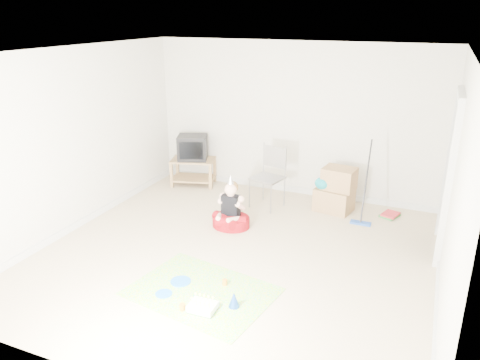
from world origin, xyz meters
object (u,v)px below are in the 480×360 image
at_px(crt_tv, 193,147).
at_px(cardboard_boxes, 335,190).
at_px(tv_stand, 193,170).
at_px(folding_chair, 267,178).
at_px(birthday_cake, 203,307).
at_px(seated_woman, 231,215).

bearing_deg(crt_tv, cardboard_boxes, -25.54).
distance_m(tv_stand, folding_chair, 1.69).
bearing_deg(folding_chair, crt_tv, 163.84).
relative_size(tv_stand, folding_chair, 0.86).
bearing_deg(cardboard_boxes, tv_stand, 175.96).
relative_size(crt_tv, birthday_cake, 1.75).
height_order(tv_stand, birthday_cake, tv_stand).
height_order(folding_chair, seated_woman, folding_chair).
relative_size(cardboard_boxes, seated_woman, 0.88).
distance_m(tv_stand, seated_woman, 1.96).
bearing_deg(folding_chair, cardboard_boxes, 14.76).
distance_m(tv_stand, birthday_cake, 3.95).
height_order(tv_stand, seated_woman, seated_woman).
relative_size(cardboard_boxes, birthday_cake, 2.43).
bearing_deg(tv_stand, folding_chair, -16.16).
bearing_deg(crt_tv, seated_woman, -66.76).
height_order(crt_tv, birthday_cake, crt_tv).
distance_m(tv_stand, cardboard_boxes, 2.68).
xyz_separation_m(cardboard_boxes, seated_woman, (-1.29, -1.20, -0.17)).
relative_size(crt_tv, folding_chair, 0.51).
relative_size(crt_tv, seated_woman, 0.63).
relative_size(tv_stand, cardboard_boxes, 1.22).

